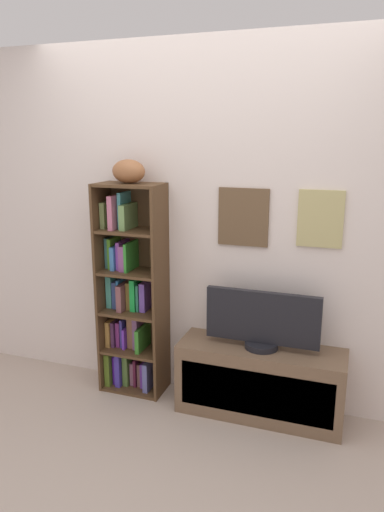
% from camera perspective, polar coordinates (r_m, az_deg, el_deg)
% --- Properties ---
extents(ground, '(5.20, 5.20, 0.04)m').
position_cam_1_polar(ground, '(2.88, -5.96, -26.26)').
color(ground, '#B19D8F').
extents(back_wall, '(4.80, 0.08, 2.47)m').
position_cam_1_polar(back_wall, '(3.30, 1.88, 3.55)').
color(back_wall, silver).
rests_on(back_wall, ground).
extents(bookshelf, '(0.47, 0.28, 1.53)m').
position_cam_1_polar(bookshelf, '(3.52, -7.40, -5.10)').
color(bookshelf, '#4E341F').
rests_on(bookshelf, ground).
extents(football, '(0.27, 0.20, 0.16)m').
position_cam_1_polar(football, '(3.29, -7.60, 10.00)').
color(football, '#945B36').
rests_on(football, bookshelf).
extents(tv_stand, '(1.10, 0.35, 0.49)m').
position_cam_1_polar(tv_stand, '(3.35, 8.12, -14.61)').
color(tv_stand, brown).
rests_on(tv_stand, ground).
extents(television, '(0.75, 0.22, 0.39)m').
position_cam_1_polar(television, '(3.16, 8.40, -7.67)').
color(television, black).
rests_on(television, tv_stand).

